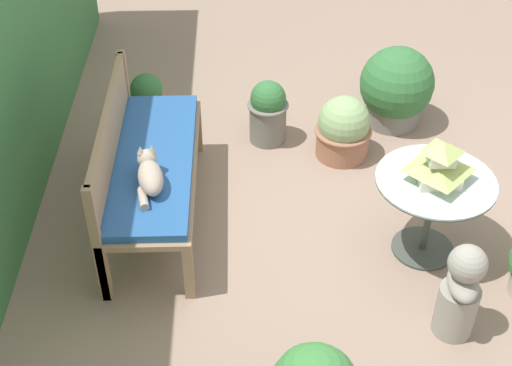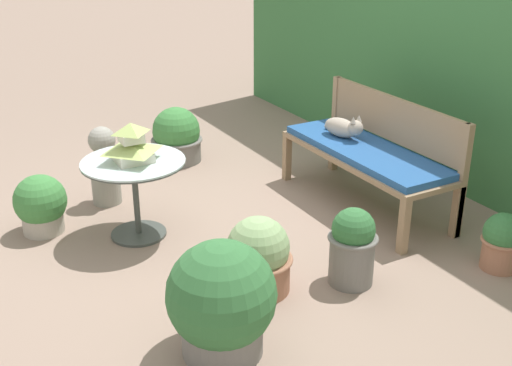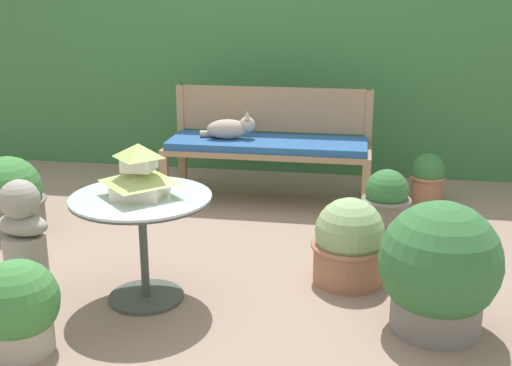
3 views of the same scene
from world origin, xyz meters
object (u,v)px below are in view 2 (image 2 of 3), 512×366
object	(u,v)px
garden_bust	(104,166)
potted_plant_table_near	(41,205)
pagoda_birdhouse	(132,145)
cat	(344,127)
potted_plant_bench_left	(177,137)
garden_bench	(366,155)
potted_plant_patio_mid	(502,241)
patio_table	(134,177)
potted_plant_bench_right	(352,246)
potted_plant_table_far	(258,257)
potted_plant_path_edge	(222,302)

from	to	relation	value
garden_bust	potted_plant_table_near	world-z (taller)	garden_bust
pagoda_birdhouse	cat	bearing A→B (deg)	86.40
pagoda_birdhouse	potted_plant_bench_left	bearing A→B (deg)	146.23
cat	potted_plant_table_near	xyz separation A→B (m)	(-0.51, -2.34, -0.36)
garden_bench	potted_plant_patio_mid	bearing A→B (deg)	8.23
potted_plant_bench_left	potted_plant_patio_mid	distance (m)	3.09
cat	patio_table	distance (m)	1.76
garden_bench	potted_plant_patio_mid	xyz separation A→B (m)	(1.23, 0.18, -0.23)
patio_table	potted_plant_patio_mid	size ratio (longest dim) A/B	1.86
patio_table	potted_plant_table_near	size ratio (longest dim) A/B	1.65
garden_bench	potted_plant_bench_right	bearing A→B (deg)	-41.72
cat	potted_plant_patio_mid	world-z (taller)	cat
potted_plant_patio_mid	potted_plant_table_far	distance (m)	1.63
potted_plant_table_far	potted_plant_bench_left	bearing A→B (deg)	169.37
patio_table	potted_plant_patio_mid	world-z (taller)	patio_table
potted_plant_patio_mid	garden_bench	bearing A→B (deg)	-171.77
cat	potted_plant_bench_left	distance (m)	1.68
cat	potted_plant_bench_left	xyz separation A→B (m)	(-1.37, -0.90, -0.35)
patio_table	potted_plant_path_edge	size ratio (longest dim) A/B	1.13
pagoda_birdhouse	potted_plant_table_near	world-z (taller)	pagoda_birdhouse
cat	potted_plant_path_edge	xyz separation A→B (m)	(1.40, -1.81, -0.27)
potted_plant_bench_left	potted_plant_table_far	distance (m)	2.37
pagoda_birdhouse	garden_bust	world-z (taller)	pagoda_birdhouse
potted_plant_patio_mid	cat	bearing A→B (deg)	-172.93
garden_bench	potted_plant_table_far	size ratio (longest dim) A/B	3.18
potted_plant_path_edge	potted_plant_table_near	bearing A→B (deg)	-164.49
garden_bench	potted_plant_bench_left	size ratio (longest dim) A/B	3.03
potted_plant_table_far	patio_table	bearing A→B (deg)	-159.25
garden_bench	potted_plant_path_edge	bearing A→B (deg)	-58.60
garden_bench	pagoda_birdhouse	size ratio (longest dim) A/B	4.74
garden_bench	patio_table	distance (m)	1.80
garden_bench	pagoda_birdhouse	distance (m)	1.82
potted_plant_path_edge	pagoda_birdhouse	bearing A→B (deg)	177.50
potted_plant_table_far	garden_bench	bearing A→B (deg)	116.43
garden_bust	potted_plant_table_near	distance (m)	0.64
garden_bench	garden_bust	world-z (taller)	garden_bust
potted_plant_table_near	potted_plant_bench_left	bearing A→B (deg)	120.98
pagoda_birdhouse	potted_plant_bench_left	size ratio (longest dim) A/B	0.64
potted_plant_bench_right	garden_bust	bearing A→B (deg)	-153.10
cat	potted_plant_table_far	bearing A→B (deg)	-66.39
garden_bench	cat	xyz separation A→B (m)	(-0.29, -0.01, 0.15)
potted_plant_path_edge	potted_plant_table_far	world-z (taller)	potted_plant_path_edge
garden_bust	potted_plant_bench_right	world-z (taller)	garden_bust
potted_plant_table_far	potted_plant_patio_mid	bearing A→B (deg)	69.86
potted_plant_path_edge	potted_plant_bench_right	bearing A→B (deg)	102.32
cat	potted_plant_path_edge	size ratio (longest dim) A/B	0.67
potted_plant_table_far	garden_bust	bearing A→B (deg)	-166.07
garden_bench	potted_plant_table_far	bearing A→B (deg)	-63.57
patio_table	cat	bearing A→B (deg)	86.40
pagoda_birdhouse	garden_bust	bearing A→B (deg)	-177.78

